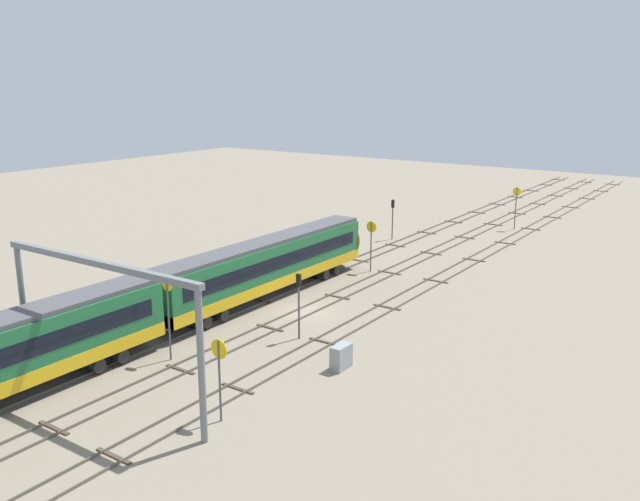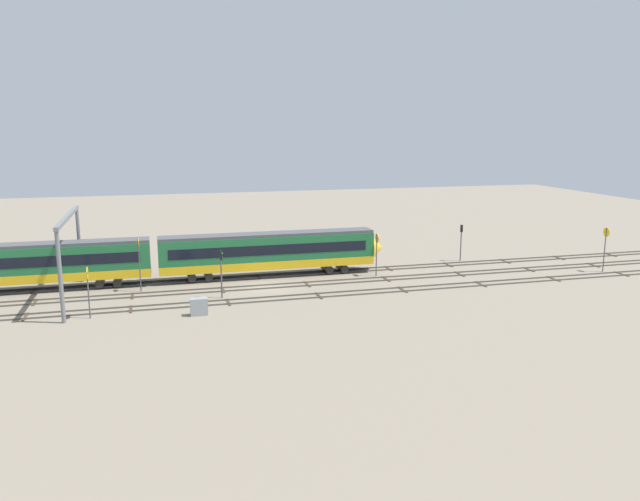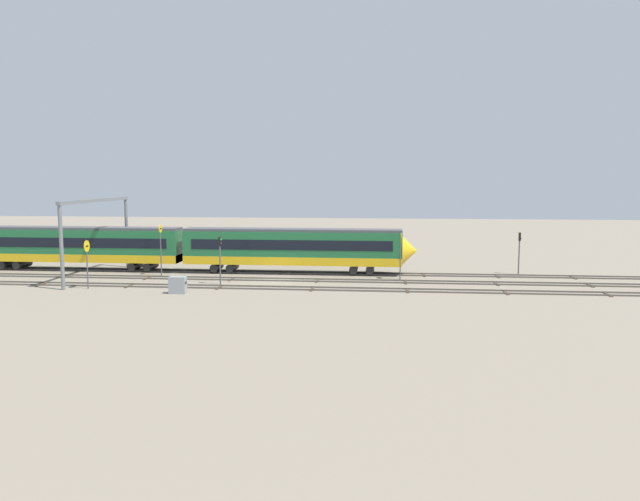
% 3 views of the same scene
% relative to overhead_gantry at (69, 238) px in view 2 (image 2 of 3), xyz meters
% --- Properties ---
extents(ground_plane, '(195.58, 195.58, 0.00)m').
position_rel_overhead_gantry_xyz_m(ground_plane, '(18.91, -0.11, -6.14)').
color(ground_plane, gray).
extents(track_near_foreground, '(179.58, 2.40, 0.16)m').
position_rel_overhead_gantry_xyz_m(track_near_foreground, '(18.91, -4.89, -6.06)').
color(track_near_foreground, '#59544C').
rests_on(track_near_foreground, ground).
extents(track_second_near, '(179.58, 2.40, 0.16)m').
position_rel_overhead_gantry_xyz_m(track_second_near, '(18.91, -0.11, -6.06)').
color(track_second_near, '#59544C').
rests_on(track_second_near, ground).
extents(track_with_train, '(179.58, 2.40, 0.16)m').
position_rel_overhead_gantry_xyz_m(track_with_train, '(18.91, 4.67, -6.06)').
color(track_with_train, '#59544C').
rests_on(track_with_train, ground).
extents(overhead_gantry, '(0.40, 15.60, 8.34)m').
position_rel_overhead_gantry_xyz_m(overhead_gantry, '(0.00, 0.00, 0.00)').
color(overhead_gantry, slate).
rests_on(overhead_gantry, ground).
extents(speed_sign_near_foreground, '(0.14, 1.05, 5.19)m').
position_rel_overhead_gantry_xyz_m(speed_sign_near_foreground, '(58.16, -3.22, -2.66)').
color(speed_sign_near_foreground, '#4C4C51').
rests_on(speed_sign_near_foreground, ground).
extents(speed_sign_mid_trackside, '(0.14, 0.87, 5.54)m').
position_rel_overhead_gantry_xyz_m(speed_sign_mid_trackside, '(6.28, 1.60, -2.62)').
color(speed_sign_mid_trackside, '#4C4C51').
rests_on(speed_sign_mid_trackside, ground).
extents(speed_sign_far_trackside, '(0.14, 1.09, 4.63)m').
position_rel_overhead_gantry_xyz_m(speed_sign_far_trackside, '(2.08, -6.71, -2.99)').
color(speed_sign_far_trackside, '#4C4C51').
rests_on(speed_sign_far_trackside, ground).
extents(speed_sign_distant_end, '(0.14, 1.06, 4.87)m').
position_rel_overhead_gantry_xyz_m(speed_sign_distant_end, '(31.89, 1.66, -2.86)').
color(speed_sign_distant_end, '#4C4C51').
rests_on(speed_sign_distant_end, ground).
extents(signal_light_trackside_approach, '(0.31, 0.32, 4.59)m').
position_rel_overhead_gantry_xyz_m(signal_light_trackside_approach, '(44.91, 6.50, -3.13)').
color(signal_light_trackside_approach, '#4C4C51').
rests_on(signal_light_trackside_approach, ground).
extents(signal_light_trackside_departure, '(0.31, 0.32, 4.73)m').
position_rel_overhead_gantry_xyz_m(signal_light_trackside_departure, '(14.03, -3.06, -3.05)').
color(signal_light_trackside_departure, '#4C4C51').
rests_on(signal_light_trackside_departure, ground).
extents(relay_cabinet, '(1.55, 0.78, 1.56)m').
position_rel_overhead_gantry_xyz_m(relay_cabinet, '(11.41, -8.28, -5.35)').
color(relay_cabinet, gray).
rests_on(relay_cabinet, ground).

